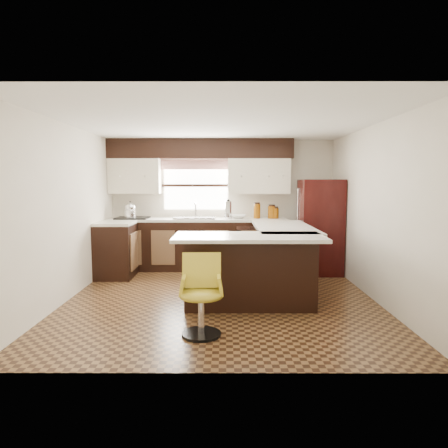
{
  "coord_description": "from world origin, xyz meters",
  "views": [
    {
      "loc": [
        0.06,
        -5.43,
        1.61
      ],
      "look_at": [
        0.04,
        0.45,
        0.99
      ],
      "focal_mm": 32.0,
      "sensor_mm": 36.0,
      "label": 1
    }
  ],
  "objects_px": {
    "peninsula_long": "(280,258)",
    "refrigerator": "(320,227)",
    "peninsula_return": "(250,272)",
    "bar_chair": "(201,296)"
  },
  "relations": [
    {
      "from": "bar_chair",
      "to": "peninsula_long",
      "type": "bearing_deg",
      "value": 59.67
    },
    {
      "from": "peninsula_return",
      "to": "refrigerator",
      "type": "bearing_deg",
      "value": 54.55
    },
    {
      "from": "bar_chair",
      "to": "refrigerator",
      "type": "bearing_deg",
      "value": 55.09
    },
    {
      "from": "peninsula_long",
      "to": "refrigerator",
      "type": "height_order",
      "value": "refrigerator"
    },
    {
      "from": "peninsula_return",
      "to": "bar_chair",
      "type": "bearing_deg",
      "value": -119.4
    },
    {
      "from": "peninsula_return",
      "to": "refrigerator",
      "type": "relative_size",
      "value": 1.0
    },
    {
      "from": "peninsula_long",
      "to": "peninsula_return",
      "type": "bearing_deg",
      "value": -118.3
    },
    {
      "from": "peninsula_long",
      "to": "refrigerator",
      "type": "relative_size",
      "value": 1.18
    },
    {
      "from": "peninsula_return",
      "to": "refrigerator",
      "type": "height_order",
      "value": "refrigerator"
    },
    {
      "from": "peninsula_long",
      "to": "refrigerator",
      "type": "bearing_deg",
      "value": 48.15
    }
  ]
}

